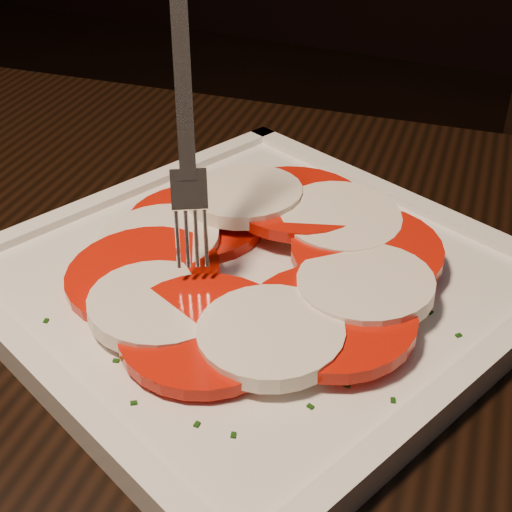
{
  "coord_description": "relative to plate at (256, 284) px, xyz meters",
  "views": [
    {
      "loc": [
        0.27,
        0.03,
        1.04
      ],
      "look_at": [
        0.11,
        0.37,
        0.78
      ],
      "focal_mm": 50.0,
      "sensor_mm": 36.0,
      "label": 1
    }
  ],
  "objects": [
    {
      "name": "plate",
      "position": [
        0.0,
        0.0,
        0.0
      ],
      "size": [
        0.4,
        0.4,
        0.01
      ],
      "primitive_type": "cube",
      "rotation": [
        0.0,
        0.0,
        -0.39
      ],
      "color": "white",
      "rests_on": "table"
    },
    {
      "name": "caprese_salad",
      "position": [
        0.0,
        -0.0,
        0.02
      ],
      "size": [
        0.25,
        0.26,
        0.03
      ],
      "color": "red",
      "rests_on": "plate"
    },
    {
      "name": "fork",
      "position": [
        -0.04,
        -0.0,
        0.12
      ],
      "size": [
        0.06,
        0.07,
        0.18
      ],
      "primitive_type": null,
      "rotation": [
        0.0,
        0.0,
        0.52
      ],
      "color": "white",
      "rests_on": "caprese_salad"
    }
  ]
}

